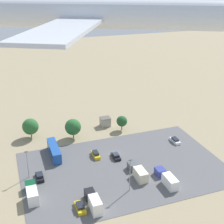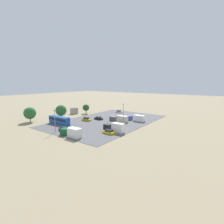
% 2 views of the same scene
% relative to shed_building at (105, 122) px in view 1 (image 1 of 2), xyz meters
% --- Properties ---
extents(ground_plane, '(400.00, 400.00, 0.00)m').
position_rel_shed_building_xyz_m(ground_plane, '(3.73, 20.33, -1.65)').
color(ground_plane, gray).
extents(parking_lot_surface, '(57.35, 36.56, 0.08)m').
position_rel_shed_building_xyz_m(parking_lot_surface, '(3.73, 27.70, -1.61)').
color(parking_lot_surface, '#565659').
rests_on(parking_lot_surface, ground).
extents(shed_building, '(3.72, 3.24, 3.27)m').
position_rel_shed_building_xyz_m(shed_building, '(0.00, 0.00, 0.00)').
color(shed_building, '#9E998E').
rests_on(shed_building, ground).
extents(bus, '(2.55, 11.50, 3.32)m').
position_rel_shed_building_xyz_m(bus, '(21.31, 14.46, 0.22)').
color(bus, '#1E4C9E').
rests_on(bus, ground).
extents(parked_car_0, '(1.79, 4.66, 1.45)m').
position_rel_shed_building_xyz_m(parked_car_0, '(-17.76, 19.58, -0.96)').
color(parked_car_0, silver).
rests_on(parked_car_0, ground).
extents(parked_car_1, '(1.74, 4.76, 1.61)m').
position_rel_shed_building_xyz_m(parked_car_1, '(9.58, 19.31, -0.89)').
color(parked_car_1, gold).
rests_on(parked_car_1, ground).
extents(parked_car_2, '(1.95, 4.38, 1.57)m').
position_rel_shed_building_xyz_m(parked_car_2, '(27.20, 25.18, -0.91)').
color(parked_car_2, black).
rests_on(parked_car_2, ground).
extents(parked_car_3, '(1.95, 4.59, 1.42)m').
position_rel_shed_building_xyz_m(parked_car_3, '(19.88, 40.60, -0.97)').
color(parked_car_3, gold).
rests_on(parked_car_3, ground).
extents(parked_car_4, '(1.87, 4.33, 1.44)m').
position_rel_shed_building_xyz_m(parked_car_4, '(4.12, 22.21, -0.96)').
color(parked_car_4, black).
rests_on(parked_car_4, ground).
extents(parked_truck_0, '(2.42, 9.42, 2.81)m').
position_rel_shed_building_xyz_m(parked_truck_0, '(-4.34, 38.44, -0.28)').
color(parked_truck_0, navy).
rests_on(parked_truck_0, ground).
extents(parked_truck_1, '(2.58, 8.52, 3.15)m').
position_rel_shed_building_xyz_m(parked_truck_1, '(30.01, 32.71, -0.12)').
color(parked_truck_1, '#0C4723').
rests_on(parked_truck_1, ground).
extents(parked_truck_2, '(2.57, 8.96, 2.86)m').
position_rel_shed_building_xyz_m(parked_truck_2, '(1.61, 33.08, -0.26)').
color(parked_truck_2, '#4C5156').
rests_on(parked_truck_2, ground).
extents(parked_truck_3, '(2.33, 8.32, 3.41)m').
position_rel_shed_building_xyz_m(parked_truck_3, '(16.69, 41.07, -0.00)').
color(parked_truck_3, black).
rests_on(parked_truck_3, ground).
extents(tree_near_shed, '(5.46, 5.46, 6.87)m').
position_rel_shed_building_xyz_m(tree_near_shed, '(13.17, 5.27, 2.49)').
color(tree_near_shed, brown).
rests_on(tree_near_shed, ground).
extents(tree_apron_mid, '(3.82, 3.82, 5.40)m').
position_rel_shed_building_xyz_m(tree_apron_mid, '(-4.44, 5.29, 1.84)').
color(tree_apron_mid, brown).
rests_on(tree_apron_mid, ground).
extents(tree_apron_far, '(5.46, 5.46, 6.88)m').
position_rel_shed_building_xyz_m(tree_apron_far, '(26.56, 0.13, 2.50)').
color(tree_apron_far, brown).
rests_on(tree_apron_far, ground).
extents(light_pole_lot_centre, '(0.90, 0.28, 9.18)m').
position_rel_shed_building_xyz_m(light_pole_lot_centre, '(6.23, 38.00, 3.46)').
color(light_pole_lot_centre, gray).
rests_on(light_pole_lot_centre, ground).
extents(light_pole_lot_edge, '(0.90, 0.28, 8.08)m').
position_rel_shed_building_xyz_m(light_pole_lot_edge, '(29.86, 23.40, 2.90)').
color(light_pole_lot_edge, gray).
rests_on(light_pole_lot_edge, ground).
extents(airplane, '(37.21, 31.76, 8.95)m').
position_rel_shed_building_xyz_m(airplane, '(21.59, 60.58, 44.59)').
color(airplane, silver).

